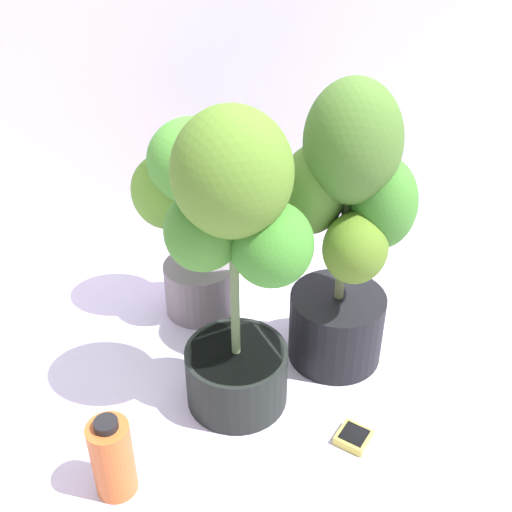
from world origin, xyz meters
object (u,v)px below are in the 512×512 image
object	(u,v)px
hygrometer_box	(354,437)
nutrient_bottle	(112,457)
potted_plant_center	(346,228)
potted_plant_back_left	(194,208)
potted_plant_front_left	(236,255)

from	to	relation	value
hygrometer_box	nutrient_bottle	size ratio (longest dim) A/B	0.49
hygrometer_box	potted_plant_center	bearing A→B (deg)	-144.61
potted_plant_center	potted_plant_back_left	xyz separation A→B (m)	(-0.40, 0.25, -0.07)
potted_plant_center	hygrometer_box	xyz separation A→B (m)	(-0.01, -0.32, -0.43)
potted_plant_back_left	nutrient_bottle	bearing A→B (deg)	-106.80
potted_plant_front_left	nutrient_bottle	bearing A→B (deg)	-138.79
potted_plant_back_left	nutrient_bottle	world-z (taller)	potted_plant_back_left
potted_plant_center	potted_plant_back_left	bearing A→B (deg)	147.70
hygrometer_box	nutrient_bottle	xyz separation A→B (m)	(-0.59, -0.09, 0.10)
potted_plant_center	hygrometer_box	world-z (taller)	potted_plant_center
potted_plant_center	hygrometer_box	distance (m)	0.54
potted_plant_back_left	hygrometer_box	size ratio (longest dim) A/B	5.85
potted_plant_back_left	hygrometer_box	world-z (taller)	potted_plant_back_left
potted_plant_back_left	potted_plant_center	bearing A→B (deg)	-32.30
hygrometer_box	nutrient_bottle	bearing A→B (deg)	-44.13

